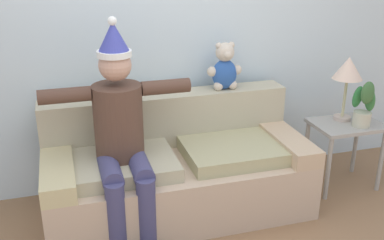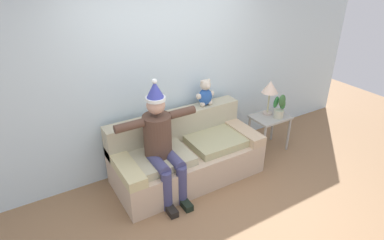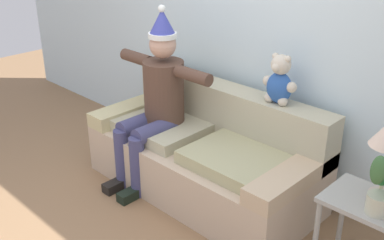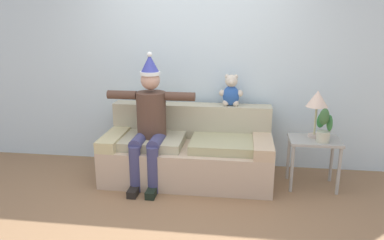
# 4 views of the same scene
# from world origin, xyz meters

# --- Properties ---
(back_wall) EXTENTS (7.00, 0.10, 2.70)m
(back_wall) POSITION_xyz_m (0.00, 1.55, 1.35)
(back_wall) COLOR silver
(back_wall) RESTS_ON ground_plane
(couch) EXTENTS (1.94, 0.89, 0.84)m
(couch) POSITION_xyz_m (0.00, 1.03, 0.33)
(couch) COLOR #C0A88E
(couch) RESTS_ON ground_plane
(person_seated) EXTENTS (1.02, 0.77, 1.50)m
(person_seated) POSITION_xyz_m (-0.42, 0.86, 0.76)
(person_seated) COLOR #51382C
(person_seated) RESTS_ON ground_plane
(teddy_bear) EXTENTS (0.29, 0.17, 0.38)m
(teddy_bear) POSITION_xyz_m (0.48, 1.30, 1.01)
(teddy_bear) COLOR #2955A5
(teddy_bear) RESTS_ON couch
(side_table) EXTENTS (0.55, 0.41, 0.57)m
(side_table) POSITION_xyz_m (1.43, 0.95, 0.47)
(side_table) COLOR #A09F98
(side_table) RESTS_ON ground_plane
(table_lamp) EXTENTS (0.24, 0.24, 0.53)m
(table_lamp) POSITION_xyz_m (1.43, 1.03, 0.98)
(table_lamp) COLOR #BDAB9D
(table_lamp) RESTS_ON side_table
(potted_plant) EXTENTS (0.18, 0.21, 0.39)m
(potted_plant) POSITION_xyz_m (1.50, 0.87, 0.74)
(potted_plant) COLOR #B9BBA1
(potted_plant) RESTS_ON side_table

